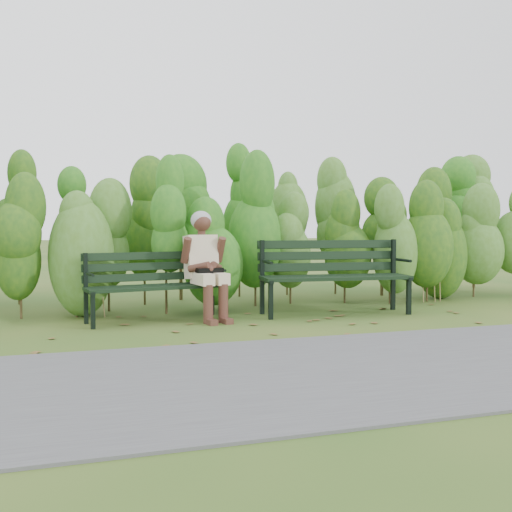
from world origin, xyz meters
name	(u,v)px	position (x,y,z in m)	size (l,w,h in m)	color
ground	(266,324)	(0.00, 0.00, 0.00)	(80.00, 80.00, 0.00)	#2A5319
footpath	(358,369)	(0.00, -2.20, 0.01)	(60.00, 2.50, 0.01)	#474749
hedge_band	(223,215)	(0.00, 1.86, 1.26)	(11.04, 1.67, 2.42)	#47381E
leaf_litter	(279,325)	(0.11, -0.14, 0.00)	(5.83, 2.10, 0.01)	brown
bench_left	(154,280)	(-1.14, 0.66, 0.47)	(1.66, 0.75, 0.80)	black
bench_right	(333,270)	(1.08, 0.54, 0.55)	(1.90, 0.77, 0.93)	black
seated_woman	(205,259)	(-0.56, 0.58, 0.71)	(0.55, 0.81, 1.28)	beige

